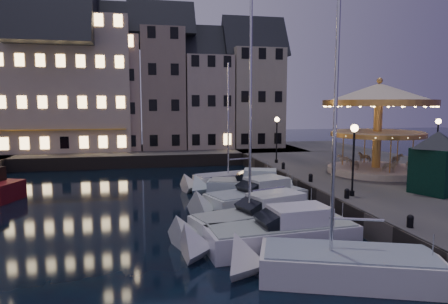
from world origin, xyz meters
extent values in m
plane|color=black|center=(0.00, 0.00, 0.00)|extent=(160.00, 160.00, 0.00)
cube|color=#474442|center=(14.00, 6.00, 0.65)|extent=(16.00, 56.00, 1.30)
cube|color=#474442|center=(-8.00, 28.00, 0.65)|extent=(44.00, 12.00, 1.30)
cube|color=#47423A|center=(6.00, 6.00, 0.65)|extent=(0.15, 44.00, 1.30)
cube|color=#47423A|center=(-6.00, 22.00, 0.65)|extent=(48.00, 0.15, 1.30)
cylinder|color=black|center=(7.20, 1.00, 1.45)|extent=(0.28, 0.28, 0.30)
cylinder|color=black|center=(7.20, 1.00, 3.20)|extent=(0.12, 0.12, 3.80)
sphere|color=#FFD18C|center=(7.20, 1.00, 5.25)|extent=(0.44, 0.44, 0.44)
cylinder|color=black|center=(7.20, 14.50, 1.45)|extent=(0.28, 0.28, 0.30)
cylinder|color=black|center=(7.20, 14.50, 3.20)|extent=(0.12, 0.12, 3.80)
sphere|color=#FFD18C|center=(7.20, 14.50, 5.25)|extent=(0.44, 0.44, 0.44)
cylinder|color=black|center=(18.50, 8.00, 1.45)|extent=(0.28, 0.28, 0.30)
cylinder|color=black|center=(18.50, 8.00, 3.20)|extent=(0.12, 0.12, 3.80)
sphere|color=#FFD18C|center=(18.50, 8.00, 5.25)|extent=(0.44, 0.44, 0.44)
cylinder|color=black|center=(6.60, -5.00, 1.50)|extent=(0.28, 0.28, 0.40)
sphere|color=black|center=(6.60, -5.00, 1.72)|extent=(0.30, 0.30, 0.30)
cylinder|color=black|center=(6.60, 0.50, 1.50)|extent=(0.28, 0.28, 0.40)
sphere|color=black|center=(6.60, 0.50, 1.72)|extent=(0.30, 0.30, 0.30)
cylinder|color=black|center=(6.60, 5.50, 1.50)|extent=(0.28, 0.28, 0.40)
sphere|color=black|center=(6.60, 5.50, 1.72)|extent=(0.30, 0.30, 0.30)
cylinder|color=black|center=(6.60, 11.00, 1.50)|extent=(0.28, 0.28, 0.40)
sphere|color=black|center=(6.60, 11.00, 1.72)|extent=(0.30, 0.30, 0.30)
cube|color=gray|center=(-19.50, 30.00, 6.80)|extent=(5.00, 8.00, 11.00)
cube|color=gray|center=(-14.05, 30.00, 7.30)|extent=(5.60, 8.00, 12.00)
cube|color=tan|center=(-8.00, 30.00, 7.80)|extent=(6.20, 8.00, 13.00)
cube|color=gray|center=(-2.25, 30.00, 8.30)|extent=(5.00, 8.00, 14.00)
cube|color=#B1A291|center=(3.20, 30.00, 6.80)|extent=(5.60, 8.00, 11.00)
cube|color=#ADA48B|center=(9.25, 30.00, 7.30)|extent=(6.20, 8.00, 12.00)
cube|color=beige|center=(-14.00, 30.00, 8.80)|extent=(16.00, 9.00, 15.00)
cube|color=silver|center=(2.76, -6.73, 0.45)|extent=(7.00, 4.58, 1.30)
cube|color=gray|center=(2.76, -6.73, 1.12)|extent=(6.62, 4.28, 0.10)
cylinder|color=silver|center=(2.15, -6.51, 6.82)|extent=(0.14, 0.14, 11.44)
cube|color=silver|center=(1.46, -3.08, 0.45)|extent=(7.13, 2.90, 1.30)
cube|color=gray|center=(1.46, -3.08, 1.12)|extent=(6.76, 2.68, 0.10)
cube|color=silver|center=(2.29, -3.01, 1.55)|extent=(2.78, 1.96, 0.80)
cube|color=black|center=(0.91, -3.12, 1.45)|extent=(1.31, 1.72, 0.94)
cube|color=silver|center=(1.27, -0.47, 0.45)|extent=(7.77, 4.38, 1.30)
cube|color=gray|center=(1.27, -0.47, 1.12)|extent=(7.37, 4.10, 0.10)
cube|color=silver|center=(2.13, -0.19, 1.55)|extent=(3.20, 2.44, 0.80)
cube|color=black|center=(0.71, -0.65, 1.45)|extent=(1.66, 1.85, 0.97)
cylinder|color=silver|center=(0.56, -0.70, 6.12)|extent=(0.14, 0.14, 10.04)
cube|color=silver|center=(2.28, 3.98, 0.45)|extent=(6.91, 4.43, 1.30)
cube|color=gray|center=(2.28, 3.98, 1.12)|extent=(6.54, 4.14, 0.10)
cube|color=silver|center=(3.02, 4.24, 1.55)|extent=(2.92, 2.55, 0.80)
cube|color=black|center=(1.80, 3.82, 1.45)|extent=(1.61, 2.00, 0.91)
cube|color=silver|center=(2.85, 7.63, 0.45)|extent=(6.39, 3.86, 1.30)
cube|color=gray|center=(2.85, 7.63, 1.12)|extent=(6.05, 3.61, 0.10)
cube|color=silver|center=(3.54, 7.39, 1.55)|extent=(2.67, 2.18, 0.80)
cube|color=black|center=(2.39, 7.78, 1.45)|extent=(1.46, 1.68, 0.88)
cube|color=silver|center=(2.52, 10.81, 0.45)|extent=(6.94, 3.57, 1.30)
cube|color=gray|center=(2.52, 10.81, 1.12)|extent=(6.58, 3.34, 0.10)
cylinder|color=silver|center=(1.87, 10.65, 5.58)|extent=(0.14, 0.14, 8.97)
cylinder|color=beige|center=(12.98, 7.75, 1.53)|extent=(7.26, 7.26, 0.45)
cylinder|color=gold|center=(12.98, 7.75, 4.57)|extent=(0.64, 0.64, 5.63)
cylinder|color=beige|center=(12.98, 7.75, 4.48)|extent=(6.72, 6.72, 0.16)
cylinder|color=gold|center=(12.98, 7.75, 4.31)|extent=(6.97, 6.97, 0.32)
cone|color=beige|center=(12.98, 7.75, 7.47)|extent=(8.35, 8.35, 1.45)
cylinder|color=gold|center=(12.98, 7.75, 6.70)|extent=(8.35, 8.35, 0.45)
sphere|color=gold|center=(12.98, 7.75, 8.38)|extent=(0.45, 0.45, 0.45)
imported|color=beige|center=(15.40, 8.50, 2.21)|extent=(1.52, 1.10, 0.91)
cube|color=black|center=(12.40, 0.59, 2.66)|extent=(2.94, 2.94, 2.72)
pyramid|color=black|center=(12.40, 0.59, 5.03)|extent=(3.62, 3.62, 1.02)
camera|label=1|loc=(-4.67, -19.85, 6.61)|focal=32.00mm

